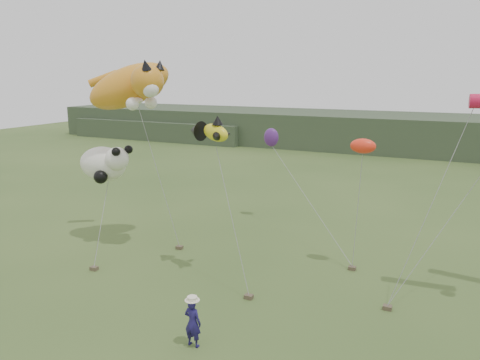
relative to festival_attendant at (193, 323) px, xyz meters
name	(u,v)px	position (x,y,z in m)	size (l,w,h in m)	color
ground	(204,343)	(0.25, 0.25, -0.82)	(120.00, 120.00, 0.00)	#385123
headland	(368,132)	(-2.86, 44.94, 1.11)	(90.00, 13.00, 4.00)	#2D3D28
festival_attendant	(193,323)	(0.00, 0.00, 0.00)	(0.60, 0.39, 1.63)	#1D1653
sandbag_anchors	(246,275)	(-0.65, 5.49, -0.73)	(12.75, 5.26, 0.16)	brown
cat_kite	(133,86)	(-7.44, 7.06, 7.22)	(5.49, 4.26, 3.24)	orange
fish_kite	(208,131)	(-2.35, 5.40, 5.44)	(2.31, 1.50, 1.16)	yellow
panda_kite	(105,163)	(-9.21, 6.73, 3.29)	(3.12, 2.02, 1.94)	white
misc_kites	(305,141)	(-0.10, 11.61, 4.40)	(7.32, 5.83, 1.47)	#FE3219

